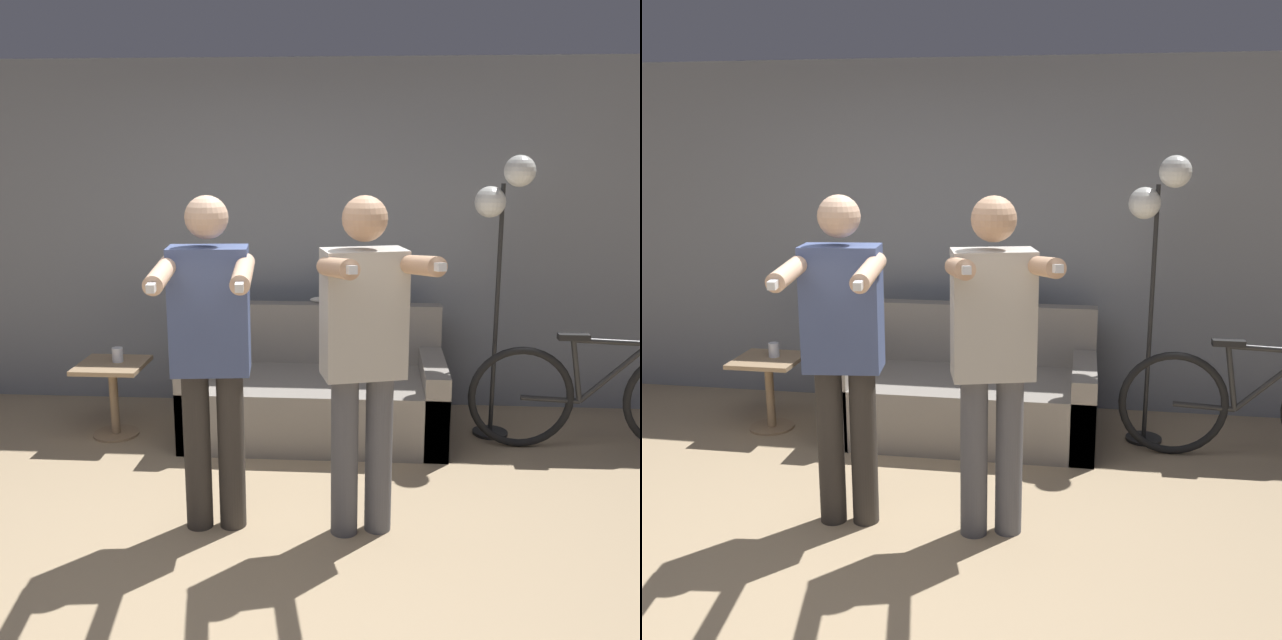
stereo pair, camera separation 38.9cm
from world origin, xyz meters
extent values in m
plane|color=tan|center=(0.00, 0.00, 0.00)|extent=(16.00, 16.00, 0.00)
cube|color=gray|center=(0.00, 2.56, 1.30)|extent=(10.00, 0.05, 2.60)
cube|color=gray|center=(0.28, 1.86, 0.21)|extent=(1.77, 0.92, 0.42)
cube|color=gray|center=(0.28, 2.25, 0.64)|extent=(1.77, 0.14, 0.44)
cube|color=gray|center=(-0.53, 1.86, 0.28)|extent=(0.16, 0.92, 0.56)
cube|color=gray|center=(1.08, 1.86, 0.28)|extent=(0.16, 0.92, 0.56)
cylinder|color=#38332D|center=(-0.24, 0.52, 0.43)|extent=(0.14, 0.14, 0.86)
cylinder|color=#38332D|center=(-0.07, 0.54, 0.43)|extent=(0.14, 0.14, 0.86)
cube|color=#475684|center=(-0.16, 0.53, 1.18)|extent=(0.41, 0.26, 0.64)
sphere|color=#D8AD8C|center=(-0.16, 0.53, 1.64)|extent=(0.21, 0.21, 0.21)
cylinder|color=#D8AD8C|center=(-0.31, 0.26, 1.41)|extent=(0.15, 0.51, 0.11)
cube|color=white|center=(-0.28, 0.01, 1.40)|extent=(0.05, 0.12, 0.04)
cylinder|color=#D8AD8C|center=(0.06, 0.30, 1.41)|extent=(0.15, 0.51, 0.11)
cube|color=white|center=(0.09, 0.05, 1.40)|extent=(0.05, 0.12, 0.04)
cylinder|color=#56565B|center=(0.53, 0.50, 0.43)|extent=(0.14, 0.14, 0.85)
cylinder|color=#56565B|center=(0.70, 0.55, 0.43)|extent=(0.14, 0.14, 0.85)
cube|color=#B7B2A8|center=(0.61, 0.53, 1.17)|extent=(0.45, 0.32, 0.64)
sphere|color=tan|center=(0.61, 0.53, 1.64)|extent=(0.22, 0.22, 0.22)
cylinder|color=tan|center=(0.49, 0.24, 1.45)|extent=(0.22, 0.51, 0.15)
cube|color=white|center=(0.56, 0.00, 1.48)|extent=(0.07, 0.13, 0.05)
cylinder|color=tan|center=(0.86, 0.34, 1.45)|extent=(0.22, 0.51, 0.15)
cube|color=white|center=(0.93, 0.10, 1.48)|extent=(0.07, 0.13, 0.05)
ellipsoid|color=silver|center=(0.49, 2.25, 0.94)|extent=(0.36, 0.13, 0.17)
sphere|color=silver|center=(0.64, 2.25, 1.00)|extent=(0.11, 0.11, 0.11)
ellipsoid|color=silver|center=(0.30, 2.27, 0.88)|extent=(0.20, 0.04, 0.04)
cone|color=silver|center=(0.62, 2.23, 1.04)|extent=(0.03, 0.03, 0.03)
cone|color=silver|center=(0.62, 2.27, 1.04)|extent=(0.03, 0.03, 0.03)
cylinder|color=black|center=(1.50, 1.94, 0.01)|extent=(0.24, 0.24, 0.02)
cylinder|color=black|center=(1.50, 1.94, 0.87)|extent=(0.03, 0.03, 1.74)
sphere|color=white|center=(1.60, 1.94, 1.82)|extent=(0.21, 0.21, 0.21)
sphere|color=white|center=(1.42, 1.94, 1.62)|extent=(0.21, 0.21, 0.21)
cylinder|color=#A38460|center=(-1.12, 1.75, 0.01)|extent=(0.31, 0.31, 0.02)
cylinder|color=#A38460|center=(-1.12, 1.75, 0.25)|extent=(0.06, 0.06, 0.49)
cube|color=#A38460|center=(-1.12, 1.75, 0.51)|extent=(0.45, 0.45, 0.03)
cylinder|color=silver|center=(-1.09, 1.78, 0.57)|extent=(0.07, 0.07, 0.10)
torus|color=black|center=(1.65, 1.73, 0.35)|extent=(0.70, 0.05, 0.70)
cylinder|color=#282828|center=(2.25, 1.73, 0.53)|extent=(0.44, 0.04, 0.43)
cylinder|color=#282828|center=(2.00, 1.73, 0.54)|extent=(0.11, 0.04, 0.42)
cylinder|color=#282828|center=(2.21, 1.73, 0.74)|extent=(0.49, 0.04, 0.05)
cylinder|color=#282828|center=(1.84, 1.73, 0.34)|extent=(0.39, 0.04, 0.05)
cube|color=black|center=(1.97, 1.73, 0.77)|extent=(0.20, 0.07, 0.04)
camera|label=1|loc=(0.65, -3.07, 1.99)|focal=42.00mm
camera|label=2|loc=(1.04, -3.03, 1.99)|focal=42.00mm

